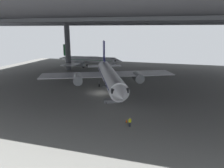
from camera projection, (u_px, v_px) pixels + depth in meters
ground_plane at (101, 93)px, 54.34m from camera, size 110.00×110.00×0.00m
hangar_structure at (115, 20)px, 62.56m from camera, size 121.00×99.00×19.18m
airplane_main at (109, 76)px, 57.05m from camera, size 37.54×37.47×12.27m
boarding_stairs at (113, 99)px, 47.18m from camera, size 4.55×3.08×4.83m
crew_worker_near_nose at (130, 122)px, 35.18m from camera, size 0.42×0.41×1.63m
crew_worker_by_stairs at (117, 94)px, 49.56m from camera, size 0.52×0.33×1.76m
airplane_distant at (89, 60)px, 90.31m from camera, size 29.31×28.15×9.52m
traffic_cone_orange at (127, 121)px, 37.00m from camera, size 0.36×0.36×0.60m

